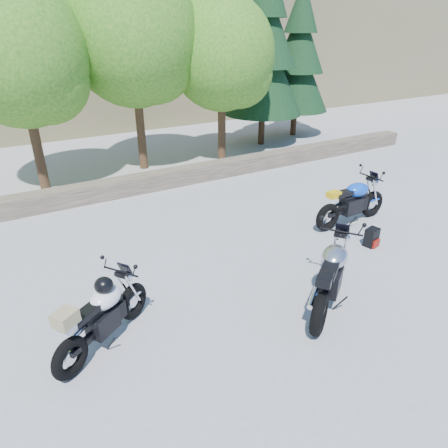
{
  "coord_description": "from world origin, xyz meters",
  "views": [
    {
      "loc": [
        -3.53,
        -5.41,
        4.4
      ],
      "look_at": [
        0.2,
        1.0,
        0.75
      ],
      "focal_mm": 32.0,
      "sensor_mm": 36.0,
      "label": 1
    }
  ],
  "objects_px": {
    "white_bike": "(102,315)",
    "backpack": "(372,238)",
    "blue_bike": "(352,203)",
    "silver_bike": "(331,276)"
  },
  "relations": [
    {
      "from": "silver_bike",
      "to": "blue_bike",
      "type": "relative_size",
      "value": 0.89
    },
    {
      "from": "blue_bike",
      "to": "backpack",
      "type": "relative_size",
      "value": 5.4
    },
    {
      "from": "blue_bike",
      "to": "backpack",
      "type": "xyz_separation_m",
      "value": [
        -0.46,
        -1.09,
        -0.35
      ]
    },
    {
      "from": "blue_bike",
      "to": "white_bike",
      "type": "bearing_deg",
      "value": -170.81
    },
    {
      "from": "silver_bike",
      "to": "blue_bike",
      "type": "xyz_separation_m",
      "value": [
        2.78,
        2.16,
        -0.02
      ]
    },
    {
      "from": "white_bike",
      "to": "backpack",
      "type": "xyz_separation_m",
      "value": [
        5.99,
        0.1,
        -0.35
      ]
    },
    {
      "from": "white_bike",
      "to": "backpack",
      "type": "bearing_deg",
      "value": -33.36
    },
    {
      "from": "backpack",
      "to": "white_bike",
      "type": "bearing_deg",
      "value": 168.88
    },
    {
      "from": "blue_bike",
      "to": "backpack",
      "type": "bearing_deg",
      "value": -114.14
    },
    {
      "from": "backpack",
      "to": "silver_bike",
      "type": "bearing_deg",
      "value": -167.16
    }
  ]
}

